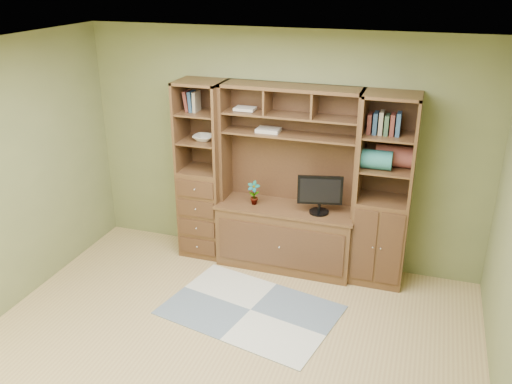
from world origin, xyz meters
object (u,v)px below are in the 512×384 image
(left_tower, at_px, (203,171))
(monitor, at_px, (320,188))
(center_hutch, at_px, (287,182))
(right_tower, at_px, (384,192))

(left_tower, bearing_deg, monitor, -3.12)
(center_hutch, xyz_separation_m, left_tower, (-1.00, 0.04, 0.00))
(right_tower, bearing_deg, center_hutch, -177.77)
(right_tower, height_order, monitor, right_tower)
(center_hutch, relative_size, right_tower, 1.00)
(center_hutch, height_order, right_tower, same)
(center_hutch, distance_m, monitor, 0.38)
(left_tower, bearing_deg, right_tower, 0.00)
(center_hutch, height_order, left_tower, same)
(center_hutch, relative_size, monitor, 3.52)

